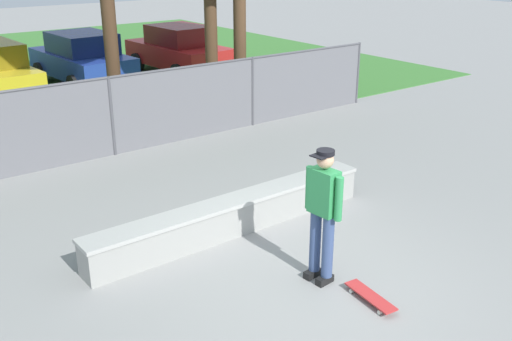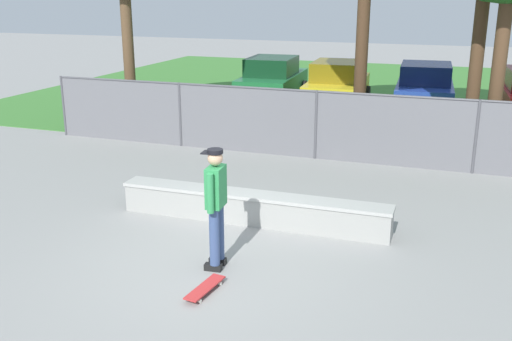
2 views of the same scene
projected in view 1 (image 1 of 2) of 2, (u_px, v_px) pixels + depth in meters
The scene contains 7 objects.
ground_plane at pixel (313, 280), 7.85m from camera, with size 80.00×80.00×0.00m, color gray.
concrete_ledge at pixel (234, 215), 9.08m from camera, with size 4.94×0.53×0.55m.
skateboarder at pixel (323, 210), 7.50m from camera, with size 0.32×0.60×1.84m.
skateboard at pixel (370, 296), 7.35m from camera, with size 0.30×0.82×0.09m.
chainlink_fence at pixel (111, 113), 12.20m from camera, with size 14.78×0.07×1.70m.
car_blue at pixel (82, 59), 18.49m from camera, with size 2.22×4.30×1.66m.
car_red at pixel (179, 50), 20.10m from camera, with size 2.22×4.30×1.66m.
Camera 1 is at (-4.70, -4.97, 4.20)m, focal length 41.04 mm.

